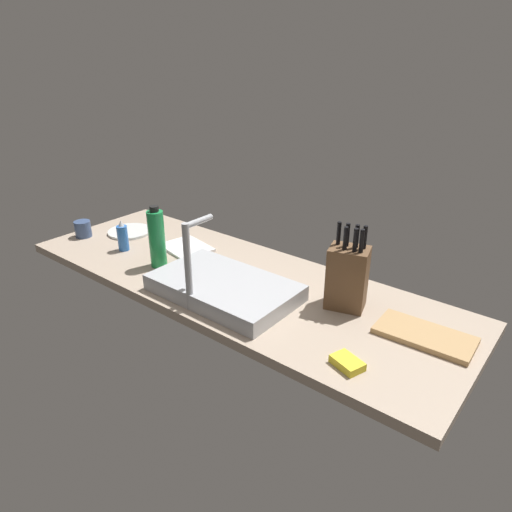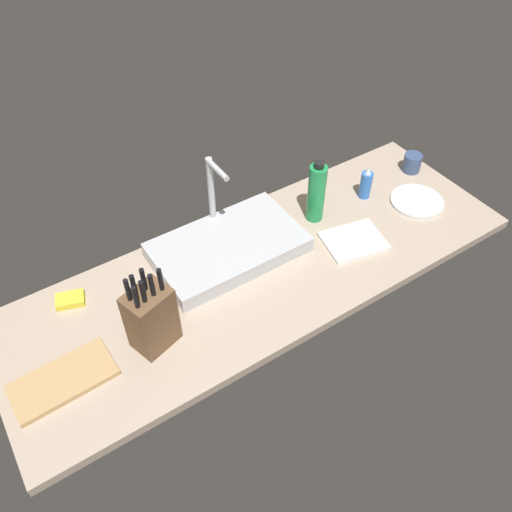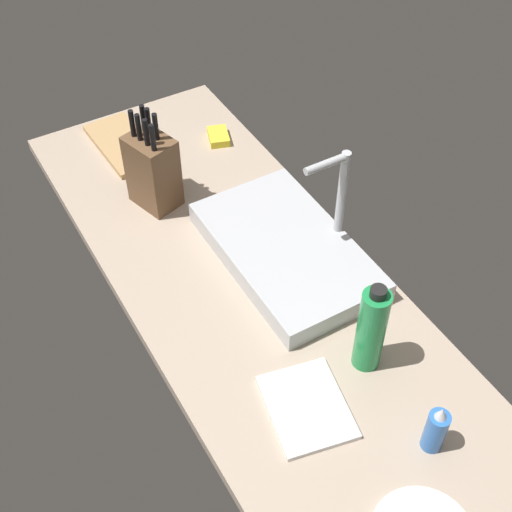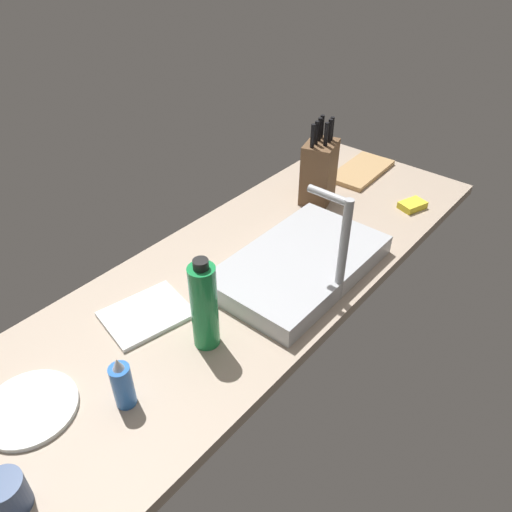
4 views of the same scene
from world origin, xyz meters
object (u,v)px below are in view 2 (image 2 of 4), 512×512
at_px(sink_basin, 228,247).
at_px(cutting_board, 63,380).
at_px(water_bottle, 316,193).
at_px(dish_towel, 354,241).
at_px(coffee_mug, 412,163).
at_px(faucet, 213,192).
at_px(soap_bottle, 366,184).
at_px(dinner_plate, 417,201).
at_px(dish_sponge, 70,300).
at_px(knife_block, 151,318).

distance_m(sink_basin, cutting_board, 0.69).
distance_m(cutting_board, water_bottle, 1.05).
height_order(dish_towel, coffee_mug, coffee_mug).
xyz_separation_m(sink_basin, dish_towel, (0.41, -0.20, -0.02)).
height_order(water_bottle, dish_towel, water_bottle).
relative_size(water_bottle, dish_towel, 1.19).
xyz_separation_m(sink_basin, water_bottle, (0.37, -0.01, 0.09)).
bearing_deg(sink_basin, faucet, 79.02).
xyz_separation_m(soap_bottle, dinner_plate, (0.15, -0.14, -0.05)).
distance_m(cutting_board, dinner_plate, 1.42).
distance_m(cutting_board, dish_sponge, 0.30).
bearing_deg(coffee_mug, dish_sponge, 176.41).
relative_size(soap_bottle, dish_towel, 0.65).
distance_m(sink_basin, coffee_mug, 0.89).
height_order(cutting_board, coffee_mug, coffee_mug).
bearing_deg(knife_block, dinner_plate, -14.81).
bearing_deg(cutting_board, dish_towel, -0.88).
height_order(knife_block, dish_sponge, knife_block).
height_order(coffee_mug, dish_sponge, coffee_mug).
distance_m(water_bottle, dish_towel, 0.22).
distance_m(knife_block, cutting_board, 0.30).
bearing_deg(dinner_plate, sink_basin, 167.69).
bearing_deg(sink_basin, dish_sponge, 170.75).
relative_size(faucet, cutting_board, 1.07).
bearing_deg(cutting_board, dish_sponge, 66.62).
relative_size(soap_bottle, water_bottle, 0.55).
distance_m(knife_block, soap_bottle, 1.01).
bearing_deg(faucet, soap_bottle, -14.77).
height_order(soap_bottle, water_bottle, water_bottle).
height_order(faucet, dish_towel, faucet).
bearing_deg(faucet, coffee_mug, -8.78).
height_order(dish_towel, dish_sponge, dish_sponge).
xyz_separation_m(water_bottle, dish_sponge, (-0.92, 0.10, -0.11)).
height_order(sink_basin, coffee_mug, coffee_mug).
relative_size(cutting_board, dinner_plate, 1.42).
bearing_deg(sink_basin, coffee_mug, -0.09).
relative_size(knife_block, dish_sponge, 3.29).
relative_size(cutting_board, dish_sponge, 3.24).
xyz_separation_m(faucet, cutting_board, (-0.69, -0.32, -0.17)).
distance_m(faucet, dish_sponge, 0.60).
distance_m(faucet, coffee_mug, 0.89).
bearing_deg(knife_block, dish_towel, -16.57).
xyz_separation_m(water_bottle, dinner_plate, (0.39, -0.15, -0.11)).
relative_size(cutting_board, soap_bottle, 2.10).
relative_size(dinner_plate, coffee_mug, 2.72).
height_order(soap_bottle, dish_sponge, soap_bottle).
bearing_deg(soap_bottle, dish_sponge, 174.50).
bearing_deg(coffee_mug, faucet, 171.22).
bearing_deg(cutting_board, knife_block, -3.29).
relative_size(faucet, dinner_plate, 1.51).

